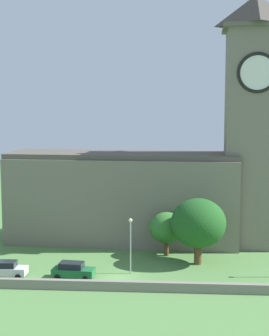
{
  "coord_description": "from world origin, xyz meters",
  "views": [
    {
      "loc": [
        5.92,
        -58.2,
        19.59
      ],
      "look_at": [
        1.37,
        6.67,
        11.94
      ],
      "focal_mm": 56.63,
      "sensor_mm": 36.0,
      "label": 1
    }
  ],
  "objects_px": {
    "tree_churchyard": "(167,228)",
    "streetlamp_west_mid": "(131,237)",
    "tree_by_tower": "(198,223)",
    "car_green": "(73,270)",
    "car_white": "(6,269)",
    "church": "(164,173)"
  },
  "relations": [
    {
      "from": "church",
      "to": "car_white",
      "type": "relative_size",
      "value": 8.7
    },
    {
      "from": "streetlamp_west_mid",
      "to": "tree_by_tower",
      "type": "bearing_deg",
      "value": 27.95
    },
    {
      "from": "church",
      "to": "tree_by_tower",
      "type": "height_order",
      "value": "church"
    },
    {
      "from": "car_green",
      "to": "car_white",
      "type": "bearing_deg",
      "value": -179.31
    },
    {
      "from": "car_white",
      "to": "tree_churchyard",
      "type": "bearing_deg",
      "value": 28.9
    },
    {
      "from": "car_green",
      "to": "tree_churchyard",
      "type": "xyz_separation_m",
      "value": [
        10.53,
        9.98,
        2.81
      ]
    },
    {
      "from": "tree_by_tower",
      "to": "car_green",
      "type": "bearing_deg",
      "value": -155.62
    },
    {
      "from": "streetlamp_west_mid",
      "to": "tree_churchyard",
      "type": "relative_size",
      "value": 1.13
    },
    {
      "from": "tree_by_tower",
      "to": "tree_churchyard",
      "type": "xyz_separation_m",
      "value": [
        -3.95,
        3.42,
        -1.42
      ]
    },
    {
      "from": "car_white",
      "to": "streetlamp_west_mid",
      "type": "relative_size",
      "value": 0.69
    },
    {
      "from": "streetlamp_west_mid",
      "to": "tree_by_tower",
      "type": "distance_m",
      "value": 9.17
    },
    {
      "from": "church",
      "to": "tree_churchyard",
      "type": "bearing_deg",
      "value": -86.18
    },
    {
      "from": "streetlamp_west_mid",
      "to": "car_white",
      "type": "bearing_deg",
      "value": -170.47
    },
    {
      "from": "church",
      "to": "car_green",
      "type": "xyz_separation_m",
      "value": [
        -10.04,
        -17.34,
        -9.1
      ]
    },
    {
      "from": "car_white",
      "to": "tree_by_tower",
      "type": "distance_m",
      "value": 23.55
    },
    {
      "from": "church",
      "to": "tree_by_tower",
      "type": "relative_size",
      "value": 4.78
    },
    {
      "from": "car_white",
      "to": "church",
      "type": "bearing_deg",
      "value": 44.48
    },
    {
      "from": "car_green",
      "to": "streetlamp_west_mid",
      "type": "xyz_separation_m",
      "value": [
        6.4,
        2.28,
        3.48
      ]
    },
    {
      "from": "church",
      "to": "tree_by_tower",
      "type": "xyz_separation_m",
      "value": [
        4.44,
        -10.78,
        -4.87
      ]
    },
    {
      "from": "car_green",
      "to": "tree_by_tower",
      "type": "distance_m",
      "value": 16.45
    },
    {
      "from": "car_green",
      "to": "church",
      "type": "bearing_deg",
      "value": 59.93
    },
    {
      "from": "tree_churchyard",
      "to": "streetlamp_west_mid",
      "type": "bearing_deg",
      "value": -118.18
    }
  ]
}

